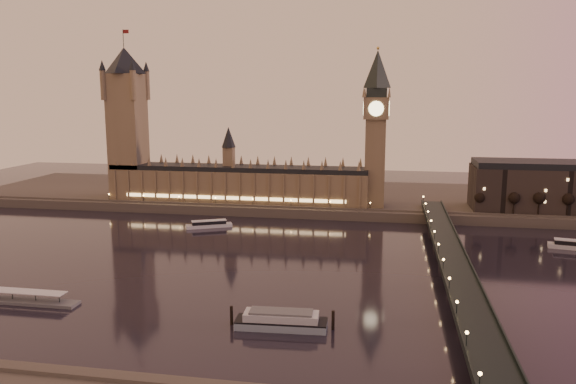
# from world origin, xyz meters

# --- Properties ---
(ground) EXTENTS (700.00, 700.00, 0.00)m
(ground) POSITION_xyz_m (0.00, 0.00, 0.00)
(ground) COLOR black
(ground) RESTS_ON ground
(far_embankment) EXTENTS (560.00, 130.00, 6.00)m
(far_embankment) POSITION_xyz_m (30.00, 165.00, 3.00)
(far_embankment) COLOR #423D35
(far_embankment) RESTS_ON ground
(palace_of_westminster) EXTENTS (180.00, 26.62, 52.00)m
(palace_of_westminster) POSITION_xyz_m (-40.12, 120.99, 21.71)
(palace_of_westminster) COLOR brown
(palace_of_westminster) RESTS_ON ground
(victoria_tower) EXTENTS (31.68, 31.68, 118.00)m
(victoria_tower) POSITION_xyz_m (-120.00, 121.00, 65.79)
(victoria_tower) COLOR brown
(victoria_tower) RESTS_ON ground
(big_ben) EXTENTS (17.68, 17.68, 104.00)m
(big_ben) POSITION_xyz_m (53.99, 120.99, 63.95)
(big_ben) COLOR brown
(big_ben) RESTS_ON ground
(westminster_bridge) EXTENTS (13.20, 260.00, 15.30)m
(westminster_bridge) POSITION_xyz_m (91.61, 0.00, 5.52)
(westminster_bridge) COLOR black
(westminster_bridge) RESTS_ON ground
(bare_tree_0) EXTENTS (6.74, 6.74, 13.70)m
(bare_tree_0) POSITION_xyz_m (121.38, 109.00, 16.25)
(bare_tree_0) COLOR black
(bare_tree_0) RESTS_ON ground
(bare_tree_1) EXTENTS (6.74, 6.74, 13.70)m
(bare_tree_1) POSITION_xyz_m (138.08, 109.00, 16.25)
(bare_tree_1) COLOR black
(bare_tree_1) RESTS_ON ground
(bare_tree_2) EXTENTS (6.74, 6.74, 13.70)m
(bare_tree_2) POSITION_xyz_m (154.78, 109.00, 16.25)
(bare_tree_2) COLOR black
(bare_tree_2) RESTS_ON ground
(bare_tree_3) EXTENTS (6.74, 6.74, 13.70)m
(bare_tree_3) POSITION_xyz_m (171.47, 109.00, 16.25)
(bare_tree_3) COLOR black
(bare_tree_3) RESTS_ON ground
(cruise_boat_a) EXTENTS (27.49, 17.36, 4.42)m
(cruise_boat_a) POSITION_xyz_m (-43.67, 67.55, 1.95)
(cruise_boat_a) COLOR silver
(cruise_boat_a) RESTS_ON ground
(cruise_boat_c) EXTENTS (25.07, 11.02, 4.85)m
(cruise_boat_c) POSITION_xyz_m (159.40, 54.95, 2.14)
(cruise_boat_c) COLOR silver
(cruise_boat_c) RESTS_ON ground
(moored_barge) EXTENTS (36.68, 10.77, 6.73)m
(moored_barge) POSITION_xyz_m (27.83, -71.25, 2.84)
(moored_barge) COLOR #8398A7
(moored_barge) RESTS_ON ground
(pontoon_pier) EXTENTS (42.19, 7.03, 11.25)m
(pontoon_pier) POSITION_xyz_m (-74.49, -65.34, 1.21)
(pontoon_pier) COLOR #595B5E
(pontoon_pier) RESTS_ON ground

